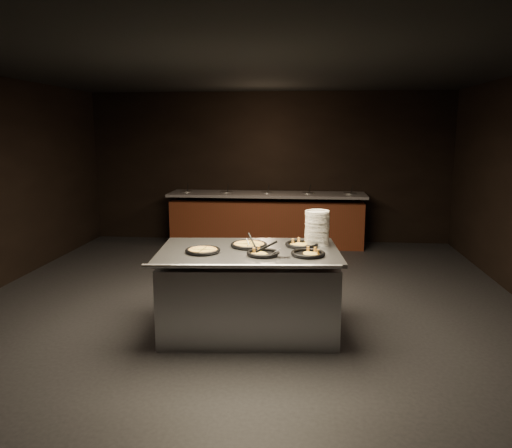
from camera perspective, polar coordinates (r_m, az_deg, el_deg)
The scene contains 11 objects.
room at distance 5.85m, azimuth -1.43°, elevation 3.66°, with size 7.02×8.02×2.92m.
salad_bar at distance 9.50m, azimuth 1.23°, elevation 0.17°, with size 3.70×0.83×1.18m.
serving_counter at distance 5.44m, azimuth -0.81°, elevation -7.82°, with size 2.00×1.38×0.91m.
plate_stack at distance 5.57m, azimuth 6.98°, elevation -0.43°, with size 0.27×0.27×0.37m, color white.
pan_veggie_whole at distance 5.22m, azimuth -6.10°, elevation -3.02°, with size 0.37×0.37×0.04m.
pan_cheese_whole at distance 5.45m, azimuth -0.81°, elevation -2.38°, with size 0.40×0.40×0.04m.
pan_cheese_slices_a at distance 5.49m, azimuth 5.24°, elevation -2.34°, with size 0.36×0.36×0.04m.
pan_cheese_slices_b at distance 5.08m, azimuth 0.82°, elevation -3.36°, with size 0.34×0.34×0.04m.
pan_veggie_slices at distance 5.09m, azimuth 5.97°, elevation -3.38°, with size 0.35×0.35×0.04m.
server_left at distance 5.40m, azimuth -0.76°, elevation -1.95°, with size 0.21×0.27×0.15m.
server_right at distance 4.98m, azimuth 1.77°, elevation -2.90°, with size 0.34×0.10×0.16m.
Camera 1 is at (0.72, -5.76, 2.16)m, focal length 35.00 mm.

